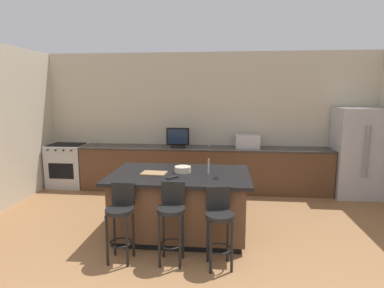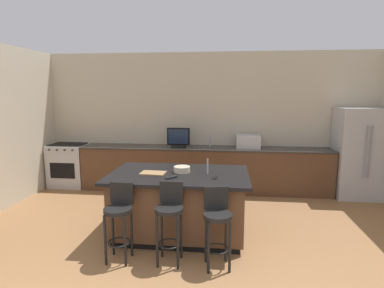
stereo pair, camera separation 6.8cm
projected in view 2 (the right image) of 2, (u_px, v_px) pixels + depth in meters
wall_back at (208, 121)px, 6.87m from camera, size 7.49×0.12×2.90m
counter_back at (204, 169)px, 6.66m from camera, size 5.19×0.62×0.92m
kitchen_island at (179, 204)px, 4.56m from camera, size 1.96×1.24×0.92m
refrigerator at (359, 153)px, 6.20m from camera, size 0.89×0.76×1.76m
range_oven at (69, 165)px, 6.99m from camera, size 0.78×0.63×0.94m
microwave at (248, 142)px, 6.46m from camera, size 0.48×0.36×0.27m
tv_monitor at (178, 138)px, 6.56m from camera, size 0.47×0.16×0.41m
sink_faucet_back at (210, 141)px, 6.65m from camera, size 0.02×0.02×0.24m
sink_faucet_island at (208, 166)px, 4.42m from camera, size 0.02×0.02×0.22m
bar_stool_left at (119, 215)px, 3.86m from camera, size 0.34×0.34×0.95m
bar_stool_center at (170, 215)px, 3.80m from camera, size 0.34×0.34×0.98m
bar_stool_right at (217, 221)px, 3.71m from camera, size 0.34×0.36×0.95m
fruit_bowl at (182, 169)px, 4.54m from camera, size 0.24×0.24×0.08m
cell_phone at (215, 177)px, 4.25m from camera, size 0.08×0.15×0.01m
tv_remote at (171, 177)px, 4.23m from camera, size 0.15×0.15×0.02m
cutting_board at (153, 173)px, 4.46m from camera, size 0.36×0.26×0.02m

